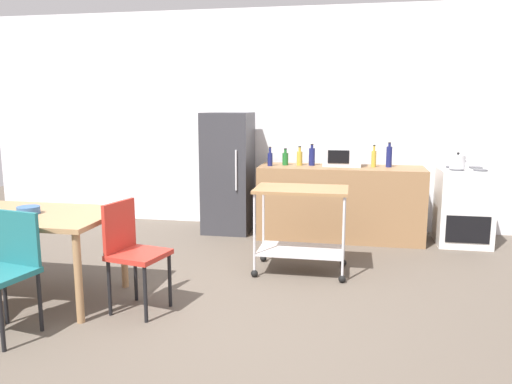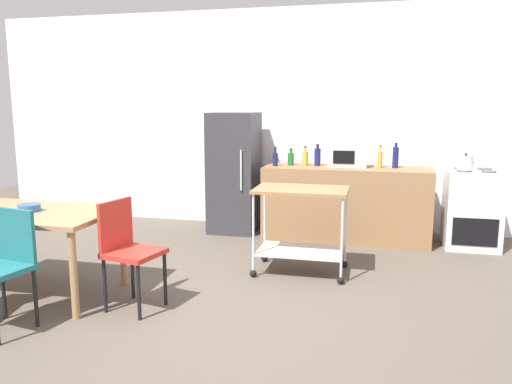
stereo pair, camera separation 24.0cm
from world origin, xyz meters
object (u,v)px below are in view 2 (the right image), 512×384
object	(u,v)px
bottle_wine	(275,159)
kettle	(465,163)
stove_oven	(472,209)
dining_table	(27,219)
bottle_vinegar	(396,157)
bottle_sparkling_water	(380,159)
kitchen_cart	(301,216)
chair_red	(128,246)
refrigerator	(234,173)
fruit_bowl	(29,208)
bottle_olive_oil	(317,157)
chair_teal	(4,261)
bottle_soy_sauce	(291,159)
bottle_soda	(305,158)
microwave	(348,156)

from	to	relation	value
bottle_wine	kettle	size ratio (longest dim) A/B	0.98
stove_oven	kettle	distance (m)	0.57
dining_table	bottle_vinegar	bearing A→B (deg)	39.27
stove_oven	bottle_vinegar	bearing A→B (deg)	176.32
bottle_sparkling_water	bottle_vinegar	bearing A→B (deg)	9.44
stove_oven	kitchen_cart	size ratio (longest dim) A/B	1.01
chair_red	refrigerator	bearing A→B (deg)	9.37
refrigerator	fruit_bowl	size ratio (longest dim) A/B	8.36
refrigerator	kettle	distance (m)	2.80
bottle_olive_oil	fruit_bowl	size ratio (longest dim) A/B	1.45
chair_red	bottle_wine	xyz separation A→B (m)	(0.71, 2.50, 0.47)
kitchen_cart	kettle	bearing A→B (deg)	37.51
chair_red	bottle_olive_oil	xyz separation A→B (m)	(1.22, 2.64, 0.50)
chair_red	bottle_sparkling_water	world-z (taller)	bottle_sparkling_water
bottle_sparkling_water	kettle	size ratio (longest dim) A/B	1.13
bottle_wine	bottle_vinegar	size ratio (longest dim) A/B	0.78
kettle	bottle_olive_oil	bearing A→B (deg)	174.96
chair_teal	bottle_vinegar	xyz separation A→B (m)	(2.84, 3.22, 0.51)
refrigerator	kitchen_cart	xyz separation A→B (m)	(1.10, -1.47, -0.20)
bottle_soy_sauce	bottle_olive_oil	size ratio (longest dim) A/B	0.78
bottle_soy_sauce	bottle_soda	xyz separation A→B (m)	(0.18, 0.01, 0.01)
refrigerator	kettle	size ratio (longest dim) A/B	6.47
bottle_olive_oil	bottle_vinegar	xyz separation A→B (m)	(0.93, 0.01, 0.02)
kettle	dining_table	bearing A→B (deg)	-148.28
bottle_soda	bottle_olive_oil	xyz separation A→B (m)	(0.15, 0.02, 0.02)
refrigerator	bottle_soy_sauce	bearing A→B (deg)	-4.34
refrigerator	bottle_soda	world-z (taller)	refrigerator
bottle_vinegar	kettle	distance (m)	0.78
bottle_soy_sauce	fruit_bowl	size ratio (longest dim) A/B	1.13
bottle_soy_sauce	bottle_sparkling_water	distance (m)	1.08
dining_table	refrigerator	bearing A→B (deg)	66.61
refrigerator	bottle_sparkling_water	distance (m)	1.85
chair_red	stove_oven	xyz separation A→B (m)	(3.03, 2.59, -0.07)
dining_table	stove_oven	distance (m)	4.75
chair_teal	bottle_wine	bearing A→B (deg)	76.05
refrigerator	bottle_olive_oil	world-z (taller)	refrigerator
kettle	bottle_soy_sauce	bearing A→B (deg)	176.54
kitchen_cart	bottle_soda	distance (m)	1.49
stove_oven	microwave	xyz separation A→B (m)	(-1.44, 0.07, 0.58)
chair_teal	refrigerator	size ratio (longest dim) A/B	0.57
bottle_soy_sauce	dining_table	bearing A→B (deg)	-126.51
bottle_soy_sauce	bottle_soda	world-z (taller)	bottle_soda
refrigerator	kettle	world-z (taller)	refrigerator
dining_table	chair_teal	xyz separation A→B (m)	(0.30, -0.65, -0.15)
stove_oven	bottle_wine	size ratio (longest dim) A/B	3.90
bottle_wine	chair_teal	bearing A→B (deg)	-114.59
chair_red	fruit_bowl	size ratio (longest dim) A/B	4.80
bottle_vinegar	stove_oven	bearing A→B (deg)	-3.68
bottle_wine	kitchen_cart	bearing A→B (deg)	-68.06
bottle_sparkling_water	kettle	distance (m)	0.95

